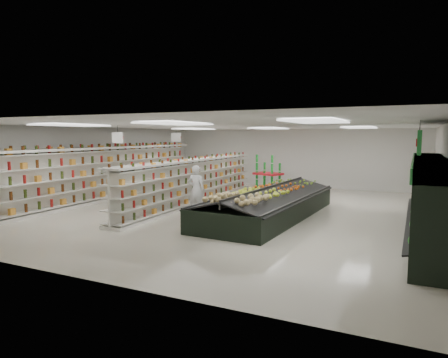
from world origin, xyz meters
The scene contains 16 objects.
floor centered at (0.00, 0.00, 0.00)m, with size 16.00×16.00×0.00m, color beige.
ceiling centered at (0.00, 0.00, 3.20)m, with size 14.00×16.00×0.02m, color white.
wall_back centered at (0.00, 8.00, 1.60)m, with size 14.00×0.02×3.20m, color silver.
wall_front centered at (0.00, -8.00, 1.60)m, with size 14.00×0.02×3.20m, color silver.
wall_left centered at (-7.00, 0.00, 1.60)m, with size 0.02×16.00×3.20m, color silver.
wall_right centered at (7.00, 0.00, 1.60)m, with size 0.02×16.00×3.20m, color silver.
produce_wall_case centered at (6.53, -1.50, 1.24)m, with size 0.93×8.00×2.20m.
aisle_sign_near centered at (-3.80, -2.00, 2.75)m, with size 0.52×0.06×0.75m.
aisle_sign_far centered at (-3.80, 2.00, 2.75)m, with size 0.52×0.06×0.75m.
hortifruti_banner centered at (6.25, -1.50, 2.65)m, with size 0.12×3.20×0.95m.
gondola_left centered at (-6.17, -0.38, 1.07)m, with size 1.43×13.53×2.34m.
gondola_center centered at (-2.11, 0.70, 0.85)m, with size 1.15×10.75×1.86m.
produce_island centered at (1.65, -0.59, 0.49)m, with size 2.97×7.36×1.08m.
soda_endcap centered at (-0.53, 5.46, 0.83)m, with size 1.55×1.28×1.71m.
shopper_main centered at (-0.87, -1.30, 0.89)m, with size 0.65×0.43×1.78m, color silver.
shopper_background centered at (-4.11, 4.92, 0.79)m, with size 0.76×0.47×1.57m, color tan.
Camera 1 is at (6.19, -13.65, 2.81)m, focal length 32.00 mm.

